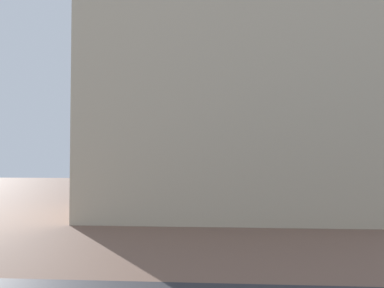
# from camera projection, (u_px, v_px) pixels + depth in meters

# --- Properties ---
(landmark_building) EXTENTS (23.82, 11.53, 33.93)m
(landmark_building) POSITION_uv_depth(u_px,v_px,m) (233.00, 90.00, 29.49)
(landmark_building) COLOR beige
(landmark_building) RESTS_ON ground_plane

